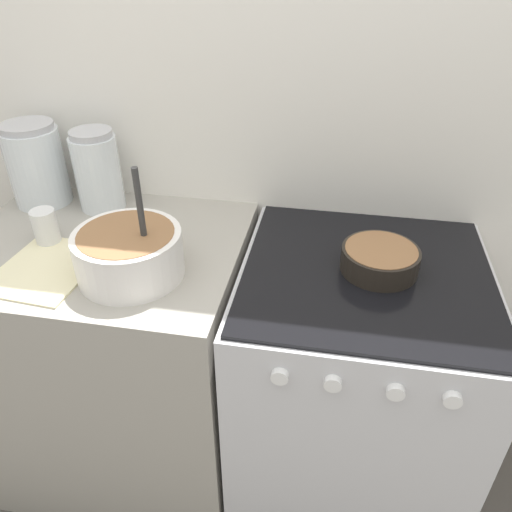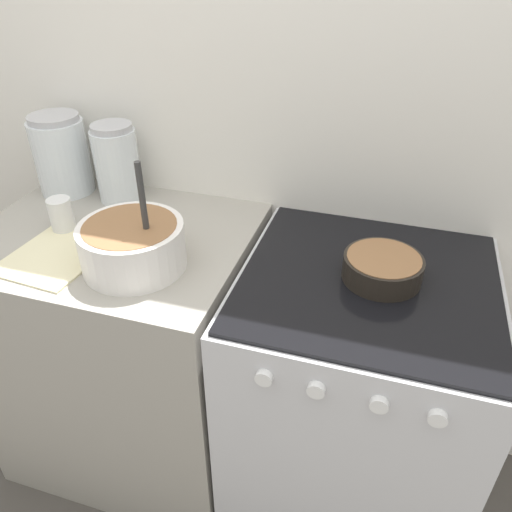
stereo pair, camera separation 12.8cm
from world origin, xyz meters
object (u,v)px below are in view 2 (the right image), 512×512
Objects in this scene: storage_jar_middle at (118,168)px; mixing_bowl at (132,243)px; baking_pan at (383,267)px; stove at (351,400)px; tin_can at (61,215)px; storage_jar_left at (63,160)px.

mixing_bowl is at bearing -55.55° from storage_jar_middle.
storage_jar_middle reaches higher than baking_pan.
tin_can is at bearing -178.82° from stove.
baking_pan is at bearing 1.72° from tin_can.
stove is 4.60× the size of baking_pan.
storage_jar_middle reaches higher than tin_can.
stove is at bearing -14.59° from storage_jar_middle.
storage_jar_middle is at bearing 124.45° from mixing_bowl.
tin_can is at bearing 160.23° from mixing_bowl.
storage_jar_middle is at bearing 0.00° from storage_jar_left.
baking_pan is 1.10m from storage_jar_left.
mixing_bowl is at bearing -168.39° from stove.
storage_jar_left reaches higher than stove.
stove is 9.07× the size of tin_can.
storage_jar_left is 1.04× the size of storage_jar_middle.
storage_jar_left is 0.29m from tin_can.
storage_jar_left is (-0.44, 0.34, 0.04)m from mixing_bowl.
baking_pan is at bearing 18.65° from stove.
mixing_bowl is 0.31m from tin_can.
mixing_bowl is 0.65m from baking_pan.
storage_jar_middle is (0.21, 0.00, -0.00)m from storage_jar_left.
tin_can is at bearing -58.13° from storage_jar_left.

